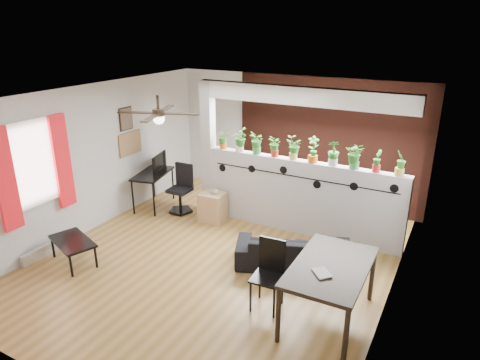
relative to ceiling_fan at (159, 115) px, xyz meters
The scene contains 31 objects.
room_shell 1.33m from the ceiling_fan, 20.56° to the left, with size 6.30×7.10×2.90m.
partition_wall 2.91m from the ceiling_fan, 48.37° to the left, with size 3.60×0.18×1.35m, color #BCBCC1.
ceiling_header 2.41m from the ceiling_fan, 48.37° to the left, with size 3.60×0.18×0.30m, color white.
pier_column 2.09m from the ceiling_fan, 99.77° to the left, with size 0.22×0.20×2.60m, color #BCBCC1.
brick_panel 3.78m from the ceiling_fan, 63.93° to the left, with size 3.90×0.05×2.60m, color #953C2B.
vine_decal 2.64m from the ceiling_fan, 46.80° to the left, with size 3.31×0.01×0.30m.
window_assembly 2.13m from the ceiling_fan, 152.87° to the right, with size 0.09×1.30×1.55m.
baseboard_heater 2.96m from the ceiling_fan, 152.65° to the right, with size 0.08×1.00×0.18m, color beige.
corkboard 2.38m from the ceiling_fan, 144.85° to the left, with size 0.03×0.60×0.45m, color olive.
framed_art 2.19m from the ceiling_fan, 145.97° to the left, with size 0.03×0.34×0.44m.
ceiling_fan is the anchor object (origin of this frame).
potted_plant_0 1.96m from the ceiling_fan, 89.36° to the left, with size 0.23×0.23×0.37m.
potted_plant_1 1.98m from the ceiling_fan, 78.35° to the left, with size 0.27×0.28×0.43m.
potted_plant_2 2.08m from the ceiling_fan, 68.14° to the left, with size 0.27×0.26×0.41m.
potted_plant_3 2.23m from the ceiling_fan, 59.19° to the left, with size 0.24×0.23×0.38m.
potted_plant_4 2.42m from the ceiling_fan, 51.64° to the left, with size 0.24×0.22×0.40m.
potted_plant_5 2.63m from the ceiling_fan, 45.39° to the left, with size 0.28×0.25×0.45m.
potted_plant_6 2.88m from the ceiling_fan, 40.24° to the left, with size 0.27×0.25×0.42m.
potted_plant_7 3.15m from the ceiling_fan, 36.00° to the left, with size 0.24×0.21×0.43m.
potted_plant_8 3.44m from the ceiling_fan, 32.47° to the left, with size 0.14×0.18×0.37m.
potted_plant_9 3.73m from the ceiling_fan, 29.51° to the left, with size 0.22×0.25×0.40m.
sofa 2.91m from the ceiling_fan, 19.58° to the left, with size 1.69×0.66×0.49m, color black.
cube_shelf 2.51m from the ceiling_fan, 91.14° to the left, with size 0.45×0.40×0.55m, color tan.
cup 2.25m from the ceiling_fan, 89.18° to the left, with size 0.13×0.13×0.10m, color gray.
computer_desk 2.64m from the ceiling_fan, 134.80° to the left, with size 0.75×1.10×0.73m.
monitor 2.63m from the ceiling_fan, 132.01° to the left, with size 0.06×0.35×0.20m, color black.
office_chair 2.55m from the ceiling_fan, 117.51° to the left, with size 0.50×0.50×0.96m.
dining_table 3.24m from the ceiling_fan, ahead, with size 0.89×1.45×0.79m.
book 3.16m from the ceiling_fan, 13.26° to the right, with size 0.17×0.23×0.02m, color gray.
folding_chair 2.70m from the ceiling_fan, 11.45° to the right, with size 0.41×0.41×0.95m.
coffee_table 2.44m from the ceiling_fan, 142.01° to the right, with size 0.95×0.73×0.39m.
Camera 1 is at (3.17, -5.16, 3.58)m, focal length 32.00 mm.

